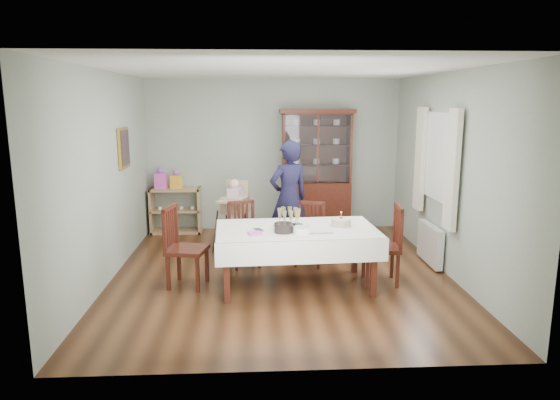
{
  "coord_description": "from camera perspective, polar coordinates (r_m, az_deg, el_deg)",
  "views": [
    {
      "loc": [
        -0.36,
        -6.47,
        2.32
      ],
      "look_at": [
        -0.0,
        0.2,
        0.98
      ],
      "focal_mm": 32.0,
      "sensor_mm": 36.0,
      "label": 1
    }
  ],
  "objects": [
    {
      "name": "sideboard",
      "position": [
        9.06,
        -11.81,
        -1.16
      ],
      "size": [
        0.9,
        0.38,
        0.8
      ],
      "color": "tan",
      "rests_on": "floor"
    },
    {
      "name": "champagne_tray",
      "position": [
        6.23,
        1.01,
        -2.45
      ],
      "size": [
        0.39,
        0.39,
        0.24
      ],
      "color": "silver",
      "rests_on": "dining_table"
    },
    {
      "name": "chair_end_left",
      "position": [
        6.47,
        -10.68,
        -7.03
      ],
      "size": [
        0.55,
        0.55,
        1.03
      ],
      "rotation": [
        0.0,
        0.0,
        1.36
      ],
      "color": "#481E12",
      "rests_on": "floor"
    },
    {
      "name": "woman",
      "position": [
        7.52,
        1.01,
        0.21
      ],
      "size": [
        0.75,
        0.65,
        1.74
      ],
      "primitive_type": "imported",
      "rotation": [
        0.0,
        0.0,
        3.58
      ],
      "color": "black",
      "rests_on": "floor"
    },
    {
      "name": "cake_knife",
      "position": [
        5.96,
        4.75,
        -3.82
      ],
      "size": [
        0.31,
        0.03,
        0.01
      ],
      "primitive_type": "cube",
      "rotation": [
        0.0,
        0.0,
        0.02
      ],
      "color": "silver",
      "rests_on": "dining_table"
    },
    {
      "name": "chair_far_right",
      "position": [
        7.19,
        3.37,
        -5.31
      ],
      "size": [
        0.5,
        0.5,
        0.89
      ],
      "rotation": [
        0.0,
        0.0,
        -0.3
      ],
      "color": "#481E12",
      "rests_on": "floor"
    },
    {
      "name": "plate_stack_dark",
      "position": [
        6.01,
        0.42,
        -3.19
      ],
      "size": [
        0.24,
        0.24,
        0.11
      ],
      "primitive_type": "cylinder",
      "rotation": [
        0.0,
        0.0,
        0.04
      ],
      "color": "black",
      "rests_on": "dining_table"
    },
    {
      "name": "chair_far_left",
      "position": [
        7.16,
        -4.08,
        -5.36
      ],
      "size": [
        0.5,
        0.5,
        0.91
      ],
      "rotation": [
        0.0,
        0.0,
        0.28
      ],
      "color": "#481E12",
      "rests_on": "floor"
    },
    {
      "name": "napkin_stack",
      "position": [
        5.93,
        -2.89,
        -3.83
      ],
      "size": [
        0.19,
        0.19,
        0.02
      ],
      "primitive_type": "cube",
      "rotation": [
        0.0,
        0.0,
        0.29
      ],
      "color": "#EA56C2",
      "rests_on": "dining_table"
    },
    {
      "name": "cutlery",
      "position": [
        6.12,
        -2.83,
        -3.41
      ],
      "size": [
        0.17,
        0.2,
        0.01
      ],
      "primitive_type": null,
      "rotation": [
        0.0,
        0.0,
        0.36
      ],
      "color": "silver",
      "rests_on": "dining_table"
    },
    {
      "name": "birthday_cake",
      "position": [
        6.31,
        6.99,
        -2.6
      ],
      "size": [
        0.28,
        0.28,
        0.2
      ],
      "color": "white",
      "rests_on": "dining_table"
    },
    {
      "name": "floor",
      "position": [
        6.88,
        0.13,
        -8.39
      ],
      "size": [
        5.0,
        5.0,
        0.0
      ],
      "primitive_type": "plane",
      "color": "#593319",
      "rests_on": "ground"
    },
    {
      "name": "plate_stack_white",
      "position": [
        5.94,
        2.53,
        -3.49
      ],
      "size": [
        0.22,
        0.22,
        0.09
      ],
      "primitive_type": "cylinder",
      "rotation": [
        0.0,
        0.0,
        0.06
      ],
      "color": "white",
      "rests_on": "dining_table"
    },
    {
      "name": "room_shell",
      "position": [
        7.04,
        -0.11,
        6.29
      ],
      "size": [
        5.0,
        5.0,
        5.0
      ],
      "color": "#9EAA99",
      "rests_on": "floor"
    },
    {
      "name": "curtain_right",
      "position": [
        7.85,
        15.73,
        4.53
      ],
      "size": [
        0.07,
        0.3,
        1.55
      ],
      "primitive_type": "cube",
      "color": "silver",
      "rests_on": "room_shell"
    },
    {
      "name": "gift_bag_pink",
      "position": [
        8.98,
        -13.48,
        2.33
      ],
      "size": [
        0.22,
        0.15,
        0.37
      ],
      "color": "#EA56C2",
      "rests_on": "sideboard"
    },
    {
      "name": "window",
      "position": [
        7.28,
        17.77,
        4.71
      ],
      "size": [
        0.04,
        1.02,
        1.22
      ],
      "primitive_type": "cube",
      "color": "white",
      "rests_on": "room_shell"
    },
    {
      "name": "gift_bag_orange",
      "position": [
        8.94,
        -11.79,
        2.25
      ],
      "size": [
        0.21,
        0.16,
        0.34
      ],
      "color": "yellow",
      "rests_on": "sideboard"
    },
    {
      "name": "radiator",
      "position": [
        7.5,
        16.77,
        -4.81
      ],
      "size": [
        0.1,
        0.8,
        0.55
      ],
      "primitive_type": "cube",
      "color": "white",
      "rests_on": "floor"
    },
    {
      "name": "chair_end_right",
      "position": [
        6.59,
        11.57,
        -6.74
      ],
      "size": [
        0.5,
        0.5,
        1.02
      ],
      "rotation": [
        0.0,
        0.0,
        -1.66
      ],
      "color": "#481E12",
      "rests_on": "floor"
    },
    {
      "name": "picture_frame",
      "position": [
        7.53,
        -17.43,
        5.69
      ],
      "size": [
        0.04,
        0.48,
        0.58
      ],
      "primitive_type": "cube",
      "color": "gold",
      "rests_on": "room_shell"
    },
    {
      "name": "high_chair",
      "position": [
        7.88,
        -5.15,
        -2.55
      ],
      "size": [
        0.63,
        0.63,
        1.12
      ],
      "rotation": [
        0.0,
        0.0,
        -0.33
      ],
      "color": "black",
      "rests_on": "floor"
    },
    {
      "name": "china_cabinet",
      "position": [
        8.88,
        4.16,
        3.53
      ],
      "size": [
        1.3,
        0.48,
        2.18
      ],
      "color": "#481E12",
      "rests_on": "floor"
    },
    {
      "name": "curtain_left",
      "position": [
        6.7,
        19.1,
        3.23
      ],
      "size": [
        0.07,
        0.3,
        1.55
      ],
      "primitive_type": "cube",
      "color": "silver",
      "rests_on": "room_shell"
    },
    {
      "name": "dining_table",
      "position": [
        6.32,
        1.86,
        -6.53
      ],
      "size": [
        2.06,
        1.25,
        0.76
      ],
      "rotation": [
        0.0,
        0.0,
        0.05
      ],
      "color": "#481E12",
      "rests_on": "floor"
    }
  ]
}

